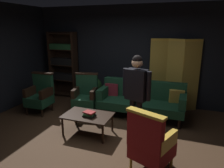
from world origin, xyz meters
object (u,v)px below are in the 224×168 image
folding_screen (174,74)px  armchair_wing_right (86,95)px  book_red_leather (89,112)px  potted_plant (94,89)px  book_green_cloth (89,114)px  velvet_couch (141,99)px  book_black_cloth (89,116)px  armchair_gilt_accent (150,143)px  armchair_wing_left (40,94)px  standing_figure (136,91)px  coffee_table (88,117)px  bookshelf (64,64)px

folding_screen → armchair_wing_right: size_ratio=1.83×
armchair_wing_right → book_red_leather: armchair_wing_right is taller
potted_plant → book_green_cloth: 1.93m
book_green_cloth → armchair_wing_right: bearing=120.6°
velvet_couch → book_black_cloth: velvet_couch is taller
velvet_couch → book_red_leather: (-0.79, -1.35, 0.06)m
velvet_couch → book_green_cloth: bearing=-120.4°
potted_plant → armchair_gilt_accent: bearing=-50.1°
armchair_wing_left → armchair_wing_right: size_ratio=1.00×
velvet_couch → book_red_leather: size_ratio=9.56×
potted_plant → book_green_cloth: potted_plant is taller
book_black_cloth → book_red_leather: size_ratio=1.07×
velvet_couch → armchair_wing_right: size_ratio=2.04×
velvet_couch → standing_figure: bearing=-83.3°
folding_screen → book_green_cloth: size_ratio=9.29×
coffee_table → book_black_cloth: bearing=-40.3°
book_red_leather → armchair_wing_right: bearing=120.6°
potted_plant → book_black_cloth: (0.72, -1.79, -0.00)m
velvet_couch → book_black_cloth: 1.56m
folding_screen → book_black_cloth: size_ratio=8.01×
bookshelf → armchair_wing_left: bearing=-83.8°
coffee_table → armchair_wing_left: size_ratio=0.96×
book_black_cloth → book_red_leather: (0.00, 0.00, 0.07)m
folding_screen → standing_figure: folding_screen is taller
potted_plant → bookshelf: bearing=165.9°
bookshelf → armchair_wing_left: bookshelf is taller
bookshelf → armchair_gilt_accent: size_ratio=1.97×
standing_figure → bookshelf: bearing=145.4°
bookshelf → book_red_leather: 2.88m
bookshelf → folding_screen: bearing=0.4°
armchair_wing_right → standing_figure: size_ratio=0.61×
folding_screen → potted_plant: size_ratio=2.49×
bookshelf → book_green_cloth: (1.91, -2.09, -0.59)m
coffee_table → potted_plant: size_ratio=1.31×
coffee_table → armchair_wing_right: 1.12m
book_black_cloth → armchair_wing_left: bearing=158.8°
bookshelf → armchair_gilt_accent: bearing=-40.4°
coffee_table → potted_plant: bearing=110.5°
armchair_wing_left → potted_plant: bearing=46.9°
folding_screen → armchair_gilt_accent: (-0.11, -2.82, -0.50)m
armchair_gilt_accent → velvet_couch: bearing=105.8°
velvet_couch → armchair_wing_left: size_ratio=2.04×
bookshelf → potted_plant: 1.38m
armchair_gilt_accent → bookshelf: bearing=139.6°
coffee_table → armchair_gilt_accent: armchair_gilt_accent is taller
velvet_couch → book_green_cloth: velvet_couch is taller
folding_screen → book_red_leather: 2.63m
armchair_gilt_accent → potted_plant: (-2.09, 2.49, -0.05)m
velvet_couch → standing_figure: standing_figure is taller
velvet_couch → armchair_gilt_accent: armchair_gilt_accent is taller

